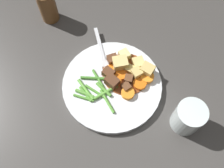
{
  "coord_description": "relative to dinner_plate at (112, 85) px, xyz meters",
  "views": [
    {
      "loc": [
        -0.18,
        -0.22,
        0.64
      ],
      "look_at": [
        0.0,
        0.0,
        0.02
      ],
      "focal_mm": 41.12,
      "sensor_mm": 36.0,
      "label": 1
    }
  ],
  "objects": [
    {
      "name": "green_bean_9",
      "position": [
        -0.03,
        0.04,
        0.01
      ],
      "size": [
        0.06,
        0.06,
        0.01
      ],
      "primitive_type": "cylinder",
      "rotation": [
        0.0,
        1.57,
        2.41
      ],
      "color": "#4C8E33",
      "rests_on": "dinner_plate"
    },
    {
      "name": "green_bean_0",
      "position": [
        -0.07,
        0.02,
        0.01
      ],
      "size": [
        0.03,
        0.05,
        0.01
      ],
      "primitive_type": "cylinder",
      "rotation": [
        0.0,
        1.57,
        2.07
      ],
      "color": "#66AD42",
      "rests_on": "dinner_plate"
    },
    {
      "name": "ground_plane",
      "position": [
        0.0,
        0.0,
        -0.01
      ],
      "size": [
        3.0,
        3.0,
        0.0
      ],
      "primitive_type": "plane",
      "color": "#423F3D"
    },
    {
      "name": "potato_chunk_1",
      "position": [
        0.07,
        -0.02,
        0.02
      ],
      "size": [
        0.03,
        0.03,
        0.03
      ],
      "primitive_type": "cube",
      "rotation": [
        0.0,
        0.0,
        6.14
      ],
      "color": "#DBBC6B",
      "rests_on": "dinner_plate"
    },
    {
      "name": "carrot_slice_2",
      "position": [
        0.04,
        0.01,
        0.01
      ],
      "size": [
        0.04,
        0.04,
        0.01
      ],
      "primitive_type": "cylinder",
      "rotation": [
        0.0,
        0.0,
        5.99
      ],
      "color": "orange",
      "rests_on": "dinner_plate"
    },
    {
      "name": "green_bean_5",
      "position": [
        -0.05,
        0.01,
        0.01
      ],
      "size": [
        0.02,
        0.06,
        0.01
      ],
      "primitive_type": "cylinder",
      "rotation": [
        0.0,
        1.57,
        1.87
      ],
      "color": "#599E38",
      "rests_on": "dinner_plate"
    },
    {
      "name": "fork",
      "position": [
        0.04,
        0.09,
        0.01
      ],
      "size": [
        0.09,
        0.17,
        0.0
      ],
      "color": "silver",
      "rests_on": "dinner_plate"
    },
    {
      "name": "potato_chunk_5",
      "position": [
        0.05,
        0.03,
        0.03
      ],
      "size": [
        0.05,
        0.05,
        0.03
      ],
      "primitive_type": "cube",
      "rotation": [
        0.0,
        0.0,
        1.1
      ],
      "color": "#E5CC7A",
      "rests_on": "dinner_plate"
    },
    {
      "name": "carrot_slice_3",
      "position": [
        0.01,
        -0.0,
        0.01
      ],
      "size": [
        0.05,
        0.05,
        0.01
      ],
      "primitive_type": "cylinder",
      "rotation": [
        0.0,
        0.0,
        0.96
      ],
      "color": "orange",
      "rests_on": "dinner_plate"
    },
    {
      "name": "carrot_slice_4",
      "position": [
        0.01,
        -0.05,
        0.01
      ],
      "size": [
        0.04,
        0.04,
        0.01
      ],
      "primitive_type": "cylinder",
      "rotation": [
        0.0,
        0.0,
        3.49
      ],
      "color": "orange",
      "rests_on": "dinner_plate"
    },
    {
      "name": "green_bean_4",
      "position": [
        -0.07,
        0.03,
        0.01
      ],
      "size": [
        0.01,
        0.07,
        0.01
      ],
      "primitive_type": "cylinder",
      "rotation": [
        0.0,
        1.57,
        1.52
      ],
      "color": "#66AD42",
      "rests_on": "dinner_plate"
    },
    {
      "name": "meat_chunk_0",
      "position": [
        0.02,
        -0.03,
        0.02
      ],
      "size": [
        0.02,
        0.02,
        0.02
      ],
      "primitive_type": "cube",
      "rotation": [
        0.0,
        0.0,
        3.05
      ],
      "color": "brown",
      "rests_on": "dinner_plate"
    },
    {
      "name": "green_bean_8",
      "position": [
        -0.03,
        -0.0,
        0.01
      ],
      "size": [
        0.01,
        0.05,
        0.01
      ],
      "primitive_type": "cylinder",
      "rotation": [
        0.0,
        1.57,
        1.68
      ],
      "color": "#599E38",
      "rests_on": "dinner_plate"
    },
    {
      "name": "green_bean_7",
      "position": [
        -0.02,
        0.03,
        0.01
      ],
      "size": [
        0.02,
        0.06,
        0.01
      ],
      "primitive_type": "cylinder",
      "rotation": [
        0.0,
        1.57,
        1.4
      ],
      "color": "#4C8E33",
      "rests_on": "dinner_plate"
    },
    {
      "name": "meat_chunk_2",
      "position": [
        0.04,
        -0.02,
        0.02
      ],
      "size": [
        0.03,
        0.03,
        0.02
      ],
      "primitive_type": "cube",
      "rotation": [
        0.0,
        0.0,
        2.2
      ],
      "color": "brown",
      "rests_on": "dinner_plate"
    },
    {
      "name": "pepper_mill",
      "position": [
        -0.0,
        0.3,
        0.04
      ],
      "size": [
        0.05,
        0.05,
        0.1
      ],
      "primitive_type": "cylinder",
      "color": "brown",
      "rests_on": "ground_plane"
    },
    {
      "name": "potato_chunk_2",
      "position": [
        0.09,
        -0.03,
        0.02
      ],
      "size": [
        0.04,
        0.04,
        0.03
      ],
      "primitive_type": "cube",
      "rotation": [
        0.0,
        0.0,
        3.45
      ],
      "color": "#DBBC6B",
      "rests_on": "dinner_plate"
    },
    {
      "name": "potato_chunk_0",
      "position": [
        0.08,
        0.04,
        0.02
      ],
      "size": [
        0.03,
        0.03,
        0.02
      ],
      "primitive_type": "cube",
      "rotation": [
        0.0,
        0.0,
        2.98
      ],
      "color": "#EAD68C",
      "rests_on": "dinner_plate"
    },
    {
      "name": "dinner_plate",
      "position": [
        0.0,
        0.0,
        0.0
      ],
      "size": [
        0.27,
        0.27,
        0.02
      ],
      "primitive_type": "cylinder",
      "color": "white",
      "rests_on": "ground_plane"
    },
    {
      "name": "carrot_slice_5",
      "position": [
        0.06,
        -0.05,
        0.01
      ],
      "size": [
        0.05,
        0.05,
        0.01
      ],
      "primitive_type": "cylinder",
      "rotation": [
        0.0,
        0.0,
        3.72
      ],
      "color": "orange",
      "rests_on": "dinner_plate"
    },
    {
      "name": "stew_sauce",
      "position": [
        0.05,
        -0.0,
        0.01
      ],
      "size": [
        0.13,
        0.13,
        0.0
      ],
      "primitive_type": "cylinder",
      "color": "brown",
      "rests_on": "dinner_plate"
    },
    {
      "name": "meat_chunk_4",
      "position": [
        0.04,
        0.05,
        0.02
      ],
      "size": [
        0.03,
        0.03,
        0.02
      ],
      "primitive_type": "cube",
      "rotation": [
        0.0,
        0.0,
        1.25
      ],
      "color": "#56331E",
      "rests_on": "dinner_plate"
    },
    {
      "name": "water_glass",
      "position": [
        0.08,
        -0.19,
        0.03
      ],
      "size": [
        0.07,
        0.07,
        0.09
      ],
      "primitive_type": "cylinder",
      "color": "silver",
      "rests_on": "ground_plane"
    },
    {
      "name": "potato_chunk_3",
      "position": [
        0.06,
        -0.0,
        0.02
      ],
      "size": [
        0.03,
        0.03,
        0.02
      ],
      "primitive_type": "cube",
      "rotation": [
        0.0,
        0.0,
        0.35
      ],
      "color": "#DBBC6B",
      "rests_on": "dinner_plate"
    },
    {
      "name": "carrot_slice_0",
      "position": [
        0.03,
        0.03,
        0.01
      ],
      "size": [
        0.03,
        0.03,
        0.01
      ],
      "primitive_type": "cylinder",
      "rotation": [
        0.0,
        0.0,
        1.5
      ],
      "color": "orange",
      "rests_on": "dinner_plate"
    },
    {
      "name": "green_bean_6",
      "position": [
        -0.04,
        -0.03,
        0.01
      ],
      "size": [
        0.02,
        0.07,
        0.01
      ],
      "primitive_type": "cylinder",
      "rotation": [
        0.0,
        1.57,
        1.4
      ],
      "color": "#599E38",
      "rests_on": "dinner_plate"
    },
    {
      "name": "green_bean_3",
      "position": [
        -0.08,
        0.01,
        0.01
      ],
      "size": [
        0.04,
        0.05,
        0.01
      ],
      "primitive_type": "cylinder",
      "rotation": [
        0.0,
        1.57,
        2.16
      ],
      "color": "#599E38",
      "rests_on": "dinner_plate"
    },
    {
      "name": "green_bean_1",
      "position": [
        -0.07,
        0.02,
        0.01
      ],
      "size": [
        0.01,
        0.05,
        0.01
      ],
      "primitive_type": "cylinder",
      "rotation": [
        0.0,
        1.57,
        1.55
      ],
      "color": "#599E38",
      "rests_on": "dinner_plate"
    },
    {
      "name": "meat_chunk_3",
      "position": [
        -0.0,
        0.0,
        0.02
      ],
      "size": [
        0.03,
        0.04,
        0.03
      ],
      "primitive_type": "cube",
      "rotation": [
        0.0,
        0.0,
        0.14
      ],
      "color": "#56331E",
      "rests_on": "dinner_plate"
    },
    {
      "name": "green_bean_2",
      "position": [
        -0.03,
        -0.01,
        0.01
      ],
      "size": [
        0.07,
        0.02,
        0.01
      ],
      "primitive_type": "cylinder",
      "rotation": [
        0.0,
        1.57,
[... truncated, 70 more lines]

